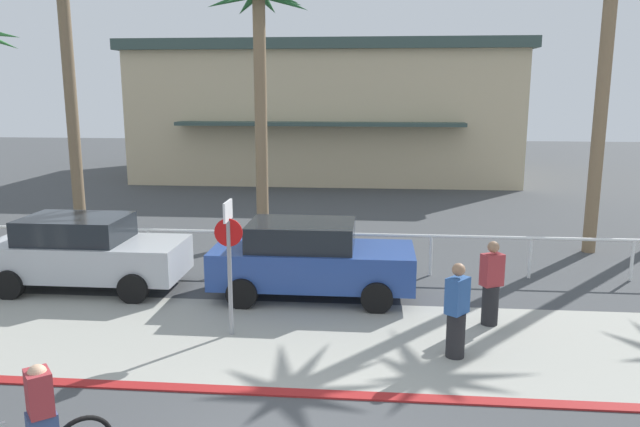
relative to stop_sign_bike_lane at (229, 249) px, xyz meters
name	(u,v)px	position (x,y,z in m)	size (l,w,h in m)	color
ground_plane	(338,257)	(1.65, 5.67, -1.68)	(80.00, 80.00, 0.00)	#424447
sidewalk_strip	(318,341)	(1.65, -0.13, -1.67)	(44.00, 4.00, 0.02)	#9E9E93
curb_paint	(306,393)	(1.65, -2.13, -1.66)	(44.00, 0.24, 0.03)	maroon
building_backdrop	(329,110)	(0.04, 23.34, 1.75)	(19.23, 12.77, 6.82)	beige
rail_fence	(334,240)	(1.65, 4.17, -0.83)	(23.94, 0.08, 1.04)	white
stop_sign_bike_lane	(229,249)	(0.00, 0.00, 0.00)	(0.52, 0.56, 2.56)	gray
palm_tree_2	(67,49)	(-6.53, 7.35, 4.03)	(2.65, 3.19, 7.98)	#756047
palm_tree_3	(259,48)	(-0.75, 7.26, 4.02)	(3.15, 3.33, 7.38)	#846B4C
car_silver_1	(85,252)	(-3.97, 2.43, -0.81)	(4.40, 2.02, 1.69)	#B2B7BC
car_blue_2	(310,259)	(1.24, 2.32, -0.81)	(4.40, 2.02, 1.69)	#284793
pedestrian_0	(457,315)	(4.05, -0.61, -0.90)	(0.46, 0.47, 1.68)	#232326
pedestrian_1	(491,287)	(4.90, 0.96, -0.90)	(0.47, 0.43, 1.69)	#232326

